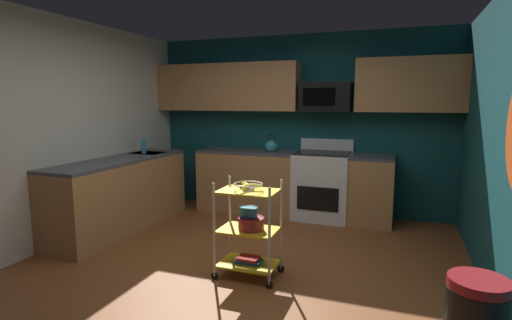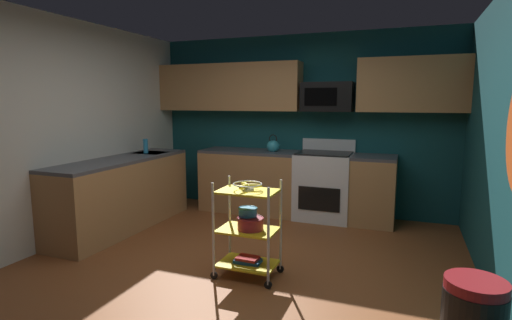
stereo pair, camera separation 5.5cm
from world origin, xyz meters
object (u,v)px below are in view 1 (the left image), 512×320
Objects in this scene: mixing_bowl_large at (251,223)px; dish_soap_bottle at (144,146)px; book_stack at (248,260)px; microwave at (326,97)px; oven_range at (322,185)px; kettle at (271,146)px; rolling_cart at (248,230)px; mixing_bowl_small at (248,212)px; fruit_bowl at (248,185)px.

dish_soap_bottle is at bearing 148.46° from mixing_bowl_large.
mixing_bowl_large is at bearing 0.00° from book_stack.
dish_soap_bottle is (-2.35, -0.95, -0.68)m from microwave.
oven_range is 2.17m from book_stack.
kettle reaches higher than mixing_bowl_large.
oven_range is 2.14m from mixing_bowl_large.
mixing_bowl_large is 2.50m from dish_soap_bottle.
book_stack is (-0.00, 0.00, -0.30)m from rolling_cart.
rolling_cart is 3.47× the size of kettle.
rolling_cart is at bearing -77.66° from kettle.
mixing_bowl_large is 0.99× the size of book_stack.
oven_range is at bearing 19.74° from dish_soap_bottle.
oven_range is 6.04× the size of mixing_bowl_small.
dish_soap_bottle is at bearing -152.25° from kettle.
kettle is (-0.45, 2.09, 0.38)m from mixing_bowl_small.
book_stack is 2.58m from dish_soap_bottle.
mixing_bowl_small is at bearing 140.06° from mixing_bowl_large.
oven_range is at bearing 82.21° from book_stack.
oven_range reaches higher than mixing_bowl_small.
fruit_bowl is at bearing -70.29° from mixing_bowl_small.
rolling_cart is 3.36× the size of fruit_bowl.
microwave reaches higher than rolling_cart.
rolling_cart is 0.42m from fruit_bowl.
oven_range is at bearing -89.74° from microwave.
kettle is at bearing -179.71° from oven_range.
kettle is at bearing 103.07° from mixing_bowl_large.
microwave is at bearing 8.18° from kettle.
dish_soap_bottle is at bearing -158.03° from microwave.
mixing_bowl_large is at bearing -31.54° from dish_soap_bottle.
kettle is at bearing 27.75° from dish_soap_bottle.
fruit_bowl is 1.08× the size of mixing_bowl_large.
microwave is 2.62m from dish_soap_bottle.
oven_range is 2.12m from mixing_bowl_small.
book_stack is at bearing 180.00° from mixing_bowl_large.
dish_soap_bottle is (-2.06, 1.28, 0.86)m from book_stack.
microwave reaches higher than fruit_bowl.
oven_range is at bearing 82.96° from mixing_bowl_large.
microwave is 0.77× the size of rolling_cart.
mixing_bowl_small is 0.91× the size of dish_soap_bottle.
dish_soap_bottle is (-1.60, -0.84, 0.02)m from kettle.
kettle is at bearing -171.82° from microwave.
microwave reaches higher than mixing_bowl_large.
rolling_cart is 3.61× the size of book_stack.
mixing_bowl_large is at bearing -96.70° from microwave.
rolling_cart is at bearing 180.00° from mixing_bowl_large.
book_stack is 2.33m from kettle.
dish_soap_bottle is at bearing 148.11° from fruit_bowl.
fruit_bowl is at bearing 165.96° from rolling_cart.
rolling_cart is 0.17m from mixing_bowl_small.
mixing_bowl_small is at bearing 109.71° from book_stack.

